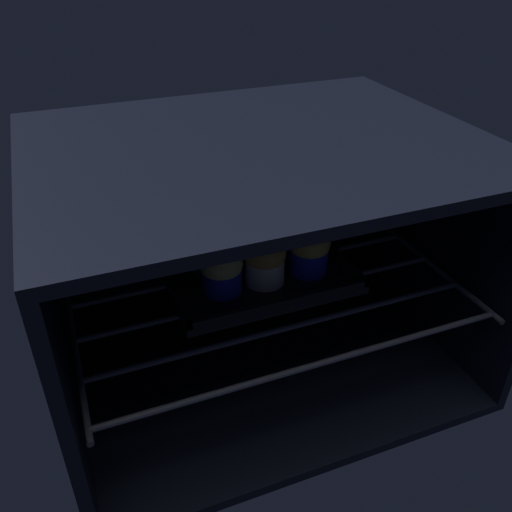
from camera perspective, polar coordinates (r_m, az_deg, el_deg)
The scene contains 9 objects.
oven_cavity at distance 81.99cm, azimuth -0.83°, elevation 0.84°, with size 59.00×47.00×37.00cm.
oven_rack at distance 80.54cm, azimuth 0.25°, elevation -2.69°, with size 54.80×42.00×0.80cm.
baking_tray at distance 80.66cm, azimuth 0.00°, elevation -1.68°, with size 26.75×20.08×2.20cm.
muffin_row0_col0 at distance 74.20cm, azimuth -3.69°, elevation -1.34°, with size 6.00×6.00×7.49cm.
muffin_row0_col1 at distance 75.43cm, azimuth 0.71°, elevation -0.28°, with size 6.01×6.01×8.16cm.
muffin_row0_col2 at distance 78.21cm, azimuth 5.68°, elevation 0.92°, with size 6.11×6.11×8.10cm.
muffin_row1_col0 at distance 79.51cm, azimuth -5.23°, elevation 1.32°, with size 6.10×6.10×7.85cm.
muffin_row1_col1 at distance 81.47cm, azimuth -0.80°, elevation 1.95°, with size 5.61×5.61×7.28cm.
muffin_row1_col2 at distance 83.27cm, azimuth 3.31°, elevation 2.58°, with size 5.61×5.61×7.19cm.
Camera 1 is at (-24.44, -39.28, 59.79)cm, focal length 37.82 mm.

